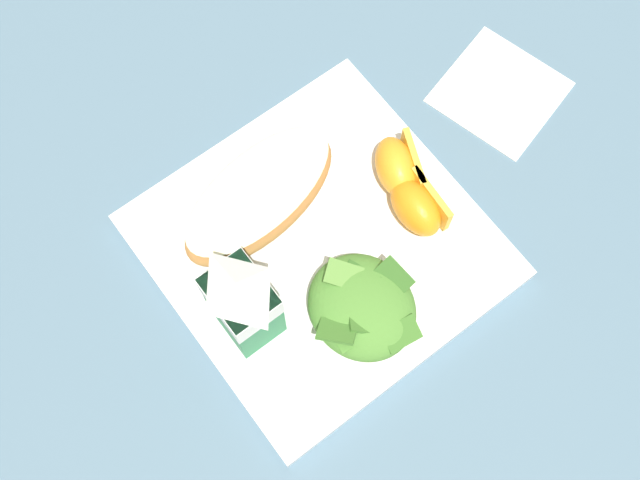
# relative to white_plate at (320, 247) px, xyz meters

# --- Properties ---
(ground) EXTENTS (3.00, 3.00, 0.00)m
(ground) POSITION_rel_white_plate_xyz_m (0.00, 0.00, -0.01)
(ground) COLOR slate
(white_plate) EXTENTS (0.28, 0.28, 0.02)m
(white_plate) POSITION_rel_white_plate_xyz_m (0.00, 0.00, 0.00)
(white_plate) COLOR white
(white_plate) RESTS_ON ground
(cheesy_pizza_bread) EXTENTS (0.10, 0.18, 0.04)m
(cheesy_pizza_bread) POSITION_rel_white_plate_xyz_m (0.07, 0.02, 0.03)
(cheesy_pizza_bread) COLOR #A87038
(cheesy_pizza_bread) RESTS_ON white_plate
(green_salad_pile) EXTENTS (0.10, 0.10, 0.05)m
(green_salad_pile) POSITION_rel_white_plate_xyz_m (-0.07, 0.01, 0.03)
(green_salad_pile) COLOR #4C8433
(green_salad_pile) RESTS_ON white_plate
(milk_carton) EXTENTS (0.06, 0.05, 0.11)m
(milk_carton) POSITION_rel_white_plate_xyz_m (-0.02, 0.09, 0.07)
(milk_carton) COLOR #2D8451
(milk_carton) RESTS_ON white_plate
(orange_wedge_front) EXTENTS (0.06, 0.04, 0.04)m
(orange_wedge_front) POSITION_rel_white_plate_xyz_m (-0.03, -0.09, 0.03)
(orange_wedge_front) COLOR orange
(orange_wedge_front) RESTS_ON white_plate
(orange_wedge_middle) EXTENTS (0.07, 0.06, 0.04)m
(orange_wedge_middle) POSITION_rel_white_plate_xyz_m (0.01, -0.10, 0.03)
(orange_wedge_middle) COLOR orange
(orange_wedge_middle) RESTS_ON white_plate
(paper_napkin) EXTENTS (0.13, 0.13, 0.00)m
(paper_napkin) POSITION_rel_white_plate_xyz_m (0.02, -0.24, -0.01)
(paper_napkin) COLOR white
(paper_napkin) RESTS_ON ground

